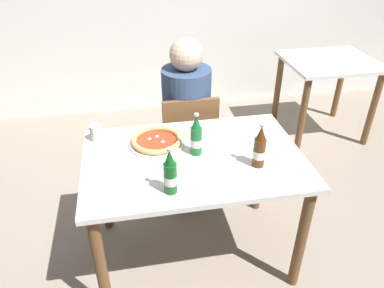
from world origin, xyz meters
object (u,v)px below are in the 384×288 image
(beer_bottle_left, at_px, (196,137))
(napkin_with_cutlery, at_px, (231,133))
(beer_bottle_right, at_px, (170,174))
(dining_table_main, at_px, (194,173))
(chair_behind_table, at_px, (188,140))
(dining_table_background, at_px, (327,76))
(pizza_margherita_near, at_px, (157,141))
(beer_bottle_center, at_px, (260,149))
(paper_cup, at_px, (96,133))
(diner_seated, at_px, (187,124))

(beer_bottle_left, distance_m, napkin_with_cutlery, 0.32)
(beer_bottle_left, distance_m, beer_bottle_right, 0.35)
(dining_table_main, xyz_separation_m, chair_behind_table, (0.08, 0.61, -0.15))
(dining_table_main, relative_size, dining_table_background, 1.50)
(pizza_margherita_near, xyz_separation_m, beer_bottle_center, (0.50, -0.31, 0.08))
(chair_behind_table, relative_size, dining_table_background, 1.06)
(beer_bottle_left, relative_size, beer_bottle_center, 1.00)
(dining_table_main, xyz_separation_m, beer_bottle_right, (-0.16, -0.27, 0.22))
(paper_cup, bearing_deg, dining_table_background, 26.71)
(dining_table_main, distance_m, paper_cup, 0.61)
(diner_seated, relative_size, pizza_margherita_near, 3.75)
(dining_table_main, xyz_separation_m, paper_cup, (-0.52, 0.28, 0.16))
(dining_table_background, bearing_deg, beer_bottle_left, -139.51)
(pizza_margherita_near, bearing_deg, dining_table_main, -42.09)
(dining_table_main, height_order, diner_seated, diner_seated)
(chair_behind_table, bearing_deg, beer_bottle_center, 107.49)
(beer_bottle_center, relative_size, paper_cup, 2.60)
(dining_table_background, distance_m, paper_cup, 2.28)
(paper_cup, bearing_deg, diner_seated, 32.59)
(chair_behind_table, distance_m, paper_cup, 0.75)
(dining_table_background, height_order, pizza_margherita_near, pizza_margherita_near)
(diner_seated, xyz_separation_m, beer_bottle_right, (-0.24, -0.93, 0.27))
(napkin_with_cutlery, bearing_deg, chair_behind_table, 115.55)
(pizza_margherita_near, distance_m, beer_bottle_left, 0.26)
(beer_bottle_left, xyz_separation_m, beer_bottle_center, (0.30, -0.17, 0.00))
(pizza_margherita_near, xyz_separation_m, beer_bottle_left, (0.20, -0.14, 0.08))
(paper_cup, bearing_deg, beer_bottle_center, -26.46)
(napkin_with_cutlery, bearing_deg, dining_table_main, -142.32)
(beer_bottle_center, distance_m, beer_bottle_right, 0.50)
(diner_seated, distance_m, pizza_margherita_near, 0.59)
(beer_bottle_left, bearing_deg, chair_behind_table, 84.55)
(diner_seated, bearing_deg, dining_table_main, -96.44)
(dining_table_main, bearing_deg, paper_cup, 152.11)
(dining_table_main, distance_m, dining_table_background, 1.99)
(paper_cup, bearing_deg, pizza_margherita_near, -18.07)
(pizza_margherita_near, relative_size, beer_bottle_left, 1.31)
(paper_cup, bearing_deg, napkin_with_cutlery, -5.09)
(dining_table_background, relative_size, paper_cup, 8.42)
(diner_seated, bearing_deg, chair_behind_table, -89.38)
(dining_table_background, xyz_separation_m, paper_cup, (-2.03, -1.02, 0.21))
(pizza_margherita_near, distance_m, paper_cup, 0.36)
(dining_table_main, relative_size, beer_bottle_left, 4.86)
(chair_behind_table, height_order, beer_bottle_right, beer_bottle_right)
(chair_behind_table, height_order, beer_bottle_left, beer_bottle_left)
(dining_table_main, relative_size, napkin_with_cutlery, 5.78)
(pizza_margherita_near, height_order, beer_bottle_right, beer_bottle_right)
(dining_table_main, bearing_deg, napkin_with_cutlery, 37.68)
(napkin_with_cutlery, height_order, paper_cup, paper_cup)
(napkin_with_cutlery, bearing_deg, diner_seated, 113.08)
(chair_behind_table, bearing_deg, diner_seated, -89.82)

